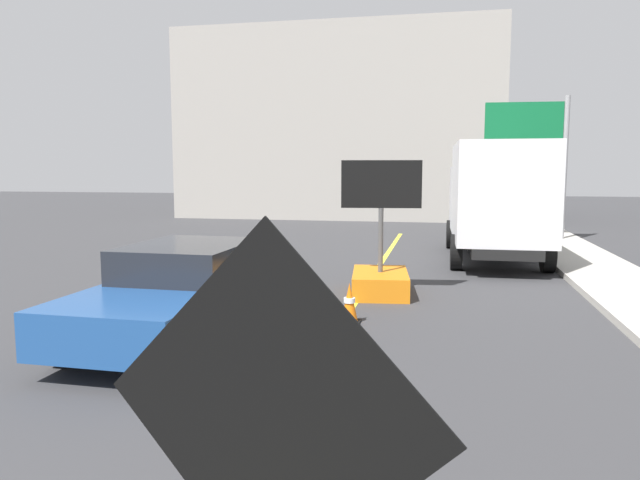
% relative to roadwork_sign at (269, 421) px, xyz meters
% --- Properties ---
extents(lane_center_stripe, '(0.14, 36.00, 0.01)m').
position_rel_roadwork_sign_xyz_m(lane_center_stripe, '(-0.90, 3.05, -1.47)').
color(lane_center_stripe, yellow).
rests_on(lane_center_stripe, ground).
extents(roadwork_sign, '(1.60, 0.36, 2.33)m').
position_rel_roadwork_sign_xyz_m(roadwork_sign, '(0.00, 0.00, 0.00)').
color(roadwork_sign, '#593819').
rests_on(roadwork_sign, ground).
extents(arrow_board_trailer, '(1.60, 1.92, 2.70)m').
position_rel_roadwork_sign_xyz_m(arrow_board_trailer, '(-0.52, 9.57, -0.99)').
color(arrow_board_trailer, orange).
rests_on(arrow_board_trailer, ground).
extents(box_truck, '(2.57, 6.62, 3.19)m').
position_rel_roadwork_sign_xyz_m(box_truck, '(2.12, 14.70, 0.28)').
color(box_truck, black).
rests_on(box_truck, ground).
extents(pickup_car, '(2.11, 4.89, 1.38)m').
position_rel_roadwork_sign_xyz_m(pickup_car, '(-3.12, 5.99, -0.77)').
color(pickup_car, navy).
rests_on(pickup_car, ground).
extents(highway_guide_sign, '(2.79, 0.30, 5.00)m').
position_rel_roadwork_sign_xyz_m(highway_guide_sign, '(3.96, 19.32, 1.95)').
color(highway_guide_sign, gray).
rests_on(highway_guide_sign, ground).
extents(far_building_block, '(16.50, 8.26, 9.63)m').
position_rel_roadwork_sign_xyz_m(far_building_block, '(-4.74, 30.43, 3.35)').
color(far_building_block, gray).
rests_on(far_building_block, ground).
extents(traffic_cone_near_sign, '(0.36, 0.36, 0.73)m').
position_rel_roadwork_sign_xyz_m(traffic_cone_near_sign, '(-0.66, 1.62, -1.11)').
color(traffic_cone_near_sign, black).
rests_on(traffic_cone_near_sign, ground).
extents(traffic_cone_mid_lane, '(0.36, 0.36, 0.72)m').
position_rel_roadwork_sign_xyz_m(traffic_cone_mid_lane, '(-0.77, 4.43, -1.12)').
color(traffic_cone_mid_lane, black).
rests_on(traffic_cone_mid_lane, ground).
extents(traffic_cone_far_lane, '(0.36, 0.36, 0.67)m').
position_rel_roadwork_sign_xyz_m(traffic_cone_far_lane, '(-0.77, 7.16, -1.14)').
color(traffic_cone_far_lane, black).
rests_on(traffic_cone_far_lane, ground).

